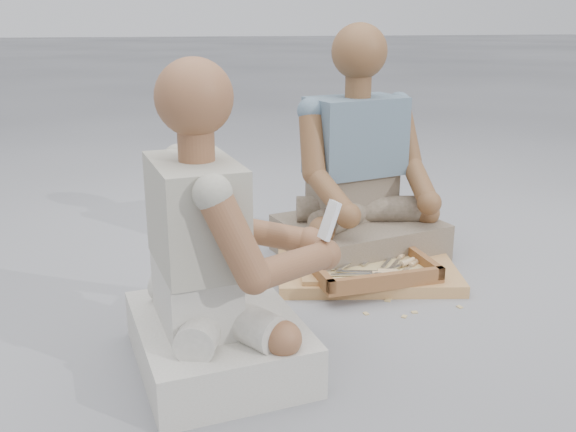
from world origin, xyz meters
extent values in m
plane|color=gray|center=(0.00, 0.00, 0.00)|extent=(60.00, 60.00, 0.00)
cube|color=#A0713E|center=(0.30, 0.35, 0.02)|extent=(0.74, 0.55, 0.04)
cube|color=brown|center=(0.28, 0.28, 0.05)|extent=(0.48, 0.40, 0.01)
cube|color=brown|center=(0.26, 0.44, 0.08)|extent=(0.44, 0.07, 0.04)
cube|color=brown|center=(0.30, 0.12, 0.08)|extent=(0.44, 0.07, 0.04)
cube|color=brown|center=(0.49, 0.30, 0.08)|extent=(0.06, 0.35, 0.04)
cube|color=brown|center=(0.08, 0.26, 0.08)|extent=(0.06, 0.35, 0.04)
cube|color=tan|center=(0.28, 0.28, 0.06)|extent=(0.42, 0.34, 0.01)
cube|color=silver|center=(0.33, 0.21, 0.08)|extent=(0.14, 0.09, 0.00)
cylinder|color=tan|center=(0.43, 0.27, 0.08)|extent=(0.07, 0.05, 0.02)
cube|color=silver|center=(0.31, 0.34, 0.07)|extent=(0.11, 0.12, 0.00)
cylinder|color=tan|center=(0.38, 0.42, 0.07)|extent=(0.06, 0.07, 0.02)
cube|color=silver|center=(0.37, 0.30, 0.07)|extent=(0.10, 0.13, 0.00)
cylinder|color=tan|center=(0.43, 0.39, 0.07)|extent=(0.06, 0.07, 0.02)
cube|color=silver|center=(0.38, 0.20, 0.07)|extent=(0.12, 0.11, 0.00)
cylinder|color=tan|center=(0.46, 0.27, 0.07)|extent=(0.07, 0.06, 0.02)
cube|color=silver|center=(0.20, 0.20, 0.07)|extent=(0.15, 0.03, 0.00)
cylinder|color=tan|center=(0.30, 0.19, 0.07)|extent=(0.07, 0.03, 0.02)
cube|color=silver|center=(0.38, 0.27, 0.07)|extent=(0.10, 0.13, 0.00)
cylinder|color=tan|center=(0.44, 0.36, 0.07)|extent=(0.06, 0.07, 0.02)
cube|color=silver|center=(0.21, 0.29, 0.08)|extent=(0.12, 0.12, 0.00)
cylinder|color=tan|center=(0.29, 0.36, 0.08)|extent=(0.07, 0.07, 0.02)
cube|color=silver|center=(0.22, 0.22, 0.08)|extent=(0.15, 0.05, 0.00)
cylinder|color=tan|center=(0.33, 0.19, 0.08)|extent=(0.07, 0.04, 0.02)
cube|color=silver|center=(0.18, 0.32, 0.07)|extent=(0.10, 0.13, 0.00)
cylinder|color=tan|center=(0.25, 0.41, 0.07)|extent=(0.06, 0.07, 0.02)
cube|color=tan|center=(0.31, 0.13, 0.00)|extent=(0.02, 0.02, 0.00)
cube|color=tan|center=(0.57, 0.40, 0.00)|extent=(0.02, 0.02, 0.00)
cube|color=tan|center=(-0.06, 0.09, 0.00)|extent=(0.02, 0.02, 0.00)
cube|color=tan|center=(0.06, 0.67, 0.00)|extent=(0.02, 0.02, 0.00)
cube|color=tan|center=(0.53, 0.02, 0.00)|extent=(0.02, 0.02, 0.00)
cube|color=tan|center=(0.20, 0.03, 0.00)|extent=(0.02, 0.02, 0.00)
cube|color=tan|center=(0.27, 0.23, 0.00)|extent=(0.02, 0.02, 0.00)
cube|color=tan|center=(0.32, -0.02, 0.00)|extent=(0.02, 0.02, 0.00)
cube|color=tan|center=(0.11, 0.22, 0.00)|extent=(0.02, 0.02, 0.00)
cube|color=tan|center=(0.19, 0.22, 0.00)|extent=(0.02, 0.02, 0.00)
cube|color=tan|center=(0.36, 0.40, 0.00)|extent=(0.02, 0.02, 0.00)
cube|color=tan|center=(0.23, 0.67, 0.00)|extent=(0.02, 0.02, 0.00)
cube|color=tan|center=(0.41, 0.24, 0.00)|extent=(0.02, 0.02, 0.00)
cube|color=tan|center=(0.36, 0.01, 0.00)|extent=(0.02, 0.02, 0.00)
cube|color=tan|center=(0.30, 0.11, 0.00)|extent=(0.02, 0.02, 0.00)
cube|color=tan|center=(0.07, 0.68, 0.00)|extent=(0.02, 0.02, 0.00)
cube|color=beige|center=(-0.31, -0.20, 0.07)|extent=(0.53, 0.62, 0.14)
cube|color=beige|center=(-0.37, -0.21, 0.23)|extent=(0.24, 0.33, 0.17)
cube|color=#9D9A8B|center=(-0.36, -0.21, 0.46)|extent=(0.27, 0.38, 0.29)
sphere|color=brown|center=(-0.35, -0.21, 0.76)|extent=(0.20, 0.20, 0.20)
sphere|color=brown|center=(-0.02, -0.09, 0.31)|extent=(0.09, 0.09, 0.09)
sphere|color=brown|center=(0.00, -0.20, 0.31)|extent=(0.09, 0.09, 0.09)
cube|color=#836F5E|center=(0.33, 0.56, 0.08)|extent=(0.71, 0.62, 0.15)
cube|color=#836F5E|center=(0.31, 0.62, 0.25)|extent=(0.37, 0.29, 0.19)
cube|color=slate|center=(0.32, 0.61, 0.50)|extent=(0.42, 0.32, 0.31)
sphere|color=brown|center=(0.32, 0.60, 0.83)|extent=(0.22, 0.22, 0.22)
sphere|color=brown|center=(0.57, 0.42, 0.26)|extent=(0.10, 0.10, 0.10)
sphere|color=brown|center=(0.21, 0.31, 0.26)|extent=(0.10, 0.10, 0.10)
cube|color=white|center=(0.01, -0.20, 0.41)|extent=(0.06, 0.06, 0.11)
cube|color=black|center=(0.01, -0.20, 0.42)|extent=(0.03, 0.04, 0.04)
camera|label=1|loc=(-0.41, -1.84, 0.96)|focal=40.00mm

